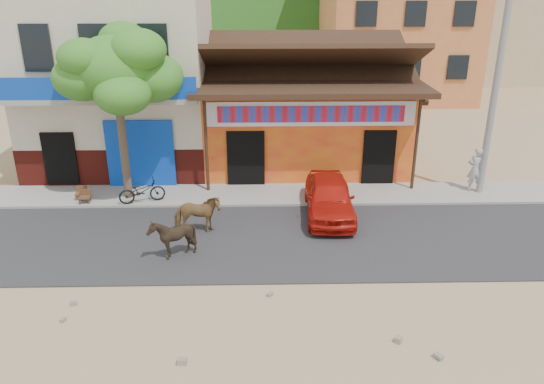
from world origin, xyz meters
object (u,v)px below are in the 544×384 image
(red_car, at_px, (329,197))
(tree, at_px, (120,115))
(cafe_chair_left, at_px, (80,188))
(cow_tan, at_px, (197,215))
(cow_dark, at_px, (172,237))
(utility_pole, at_px, (496,83))
(pedestrian, at_px, (476,169))
(scooter, at_px, (142,191))
(cafe_chair_right, at_px, (84,192))

(red_car, bearing_deg, tree, 169.90)
(tree, distance_m, cafe_chair_left, 3.07)
(cow_tan, height_order, cow_dark, cow_dark)
(cow_dark, bearing_deg, cow_tan, 174.12)
(cow_dark, bearing_deg, tree, -139.17)
(cow_dark, distance_m, red_car, 5.52)
(utility_pole, distance_m, pedestrian, 3.17)
(pedestrian, bearing_deg, red_car, 27.46)
(red_car, distance_m, pedestrian, 5.89)
(scooter, distance_m, cafe_chair_left, 2.27)
(red_car, bearing_deg, cow_tan, -161.66)
(utility_pole, relative_size, scooter, 5.01)
(scooter, bearing_deg, cow_dark, -174.81)
(cow_dark, bearing_deg, cafe_chair_right, -122.86)
(scooter, distance_m, pedestrian, 12.03)
(red_car, relative_size, pedestrian, 2.31)
(utility_pole, bearing_deg, tree, -179.10)
(tree, height_order, cow_tan, tree)
(cow_dark, relative_size, pedestrian, 0.74)
(tree, bearing_deg, red_car, -12.42)
(cow_tan, bearing_deg, pedestrian, -77.55)
(cow_dark, xyz_separation_m, cafe_chair_right, (-3.65, 3.80, -0.13))
(red_car, relative_size, cafe_chair_left, 4.70)
(red_car, bearing_deg, pedestrian, 20.68)
(red_car, bearing_deg, scooter, 173.07)
(cafe_chair_left, bearing_deg, pedestrian, -3.66)
(cow_tan, relative_size, cafe_chair_left, 1.77)
(tree, bearing_deg, cafe_chair_right, -160.45)
(red_car, height_order, cafe_chair_right, red_car)
(cow_dark, distance_m, cafe_chair_left, 5.68)
(utility_pole, height_order, red_car, utility_pole)
(cafe_chair_left, relative_size, cafe_chair_right, 1.00)
(cow_tan, height_order, red_car, red_car)
(cow_dark, xyz_separation_m, cafe_chair_left, (-3.88, 4.15, -0.13))
(pedestrian, relative_size, cafe_chair_left, 2.04)
(cow_dark, xyz_separation_m, pedestrian, (10.36, 4.61, 0.30))
(utility_pole, relative_size, cafe_chair_right, 9.77)
(tree, bearing_deg, cow_dark, -62.53)
(cow_tan, relative_size, cow_dark, 1.18)
(scooter, distance_m, cafe_chair_right, 2.01)
(cafe_chair_left, bearing_deg, cafe_chair_right, -61.99)
(scooter, xyz_separation_m, pedestrian, (12.00, 0.81, 0.42))
(utility_pole, bearing_deg, red_car, -163.20)
(utility_pole, relative_size, cow_tan, 5.51)
(tree, distance_m, utility_pole, 12.84)
(tree, relative_size, cafe_chair_left, 7.32)
(utility_pole, xyz_separation_m, pedestrian, (-0.20, 0.11, -3.17))
(cafe_chair_left, bearing_deg, tree, -0.24)
(red_car, xyz_separation_m, pedestrian, (5.58, 1.85, 0.26))
(tree, bearing_deg, cafe_chair_left, -174.73)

